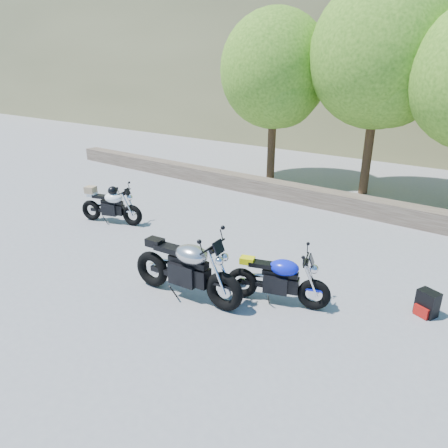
{
  "coord_description": "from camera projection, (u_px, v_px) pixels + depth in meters",
  "views": [
    {
      "loc": [
        4.97,
        -5.1,
        3.69
      ],
      "look_at": [
        0.2,
        1.0,
        0.75
      ],
      "focal_mm": 32.0,
      "sensor_mm": 36.0,
      "label": 1
    }
  ],
  "objects": [
    {
      "name": "ground",
      "position": [
        185.0,
        271.0,
        7.92
      ],
      "size": [
        90.0,
        90.0,
        0.0
      ],
      "primitive_type": "plane",
      "color": "gray",
      "rests_on": "ground"
    },
    {
      "name": "white_bike",
      "position": [
        110.0,
        205.0,
        10.33
      ],
      "size": [
        1.74,
        0.78,
        0.99
      ],
      "rotation": [
        0.0,
        0.0,
        0.34
      ],
      "color": "black",
      "rests_on": "ground"
    },
    {
      "name": "tree_decid_left",
      "position": [
        276.0,
        75.0,
        13.27
      ],
      "size": [
        3.67,
        3.67,
        5.62
      ],
      "color": "#382314",
      "rests_on": "ground"
    },
    {
      "name": "blue_bike",
      "position": [
        278.0,
        280.0,
        6.68
      ],
      "size": [
        1.73,
        0.78,
        0.9
      ],
      "rotation": [
        0.0,
        0.0,
        0.34
      ],
      "color": "black",
      "rests_on": "ground"
    },
    {
      "name": "stone_wall",
      "position": [
        312.0,
        196.0,
        11.89
      ],
      "size": [
        22.0,
        0.55,
        0.5
      ],
      "primitive_type": "cube",
      "color": "#4A3D31",
      "rests_on": "ground"
    },
    {
      "name": "backpack",
      "position": [
        427.0,
        304.0,
        6.42
      ],
      "size": [
        0.38,
        0.36,
        0.43
      ],
      "rotation": [
        0.0,
        0.0,
        -0.38
      ],
      "color": "black",
      "rests_on": "ground"
    },
    {
      "name": "tree_decid_mid",
      "position": [
        382.0,
        60.0,
        11.52
      ],
      "size": [
        4.08,
        4.08,
        6.24
      ],
      "color": "#382314",
      "rests_on": "ground"
    },
    {
      "name": "silver_bike",
      "position": [
        187.0,
        269.0,
        6.82
      ],
      "size": [
        2.22,
        0.7,
        1.11
      ],
      "rotation": [
        0.0,
        0.0,
        0.12
      ],
      "color": "black",
      "rests_on": "ground"
    }
  ]
}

